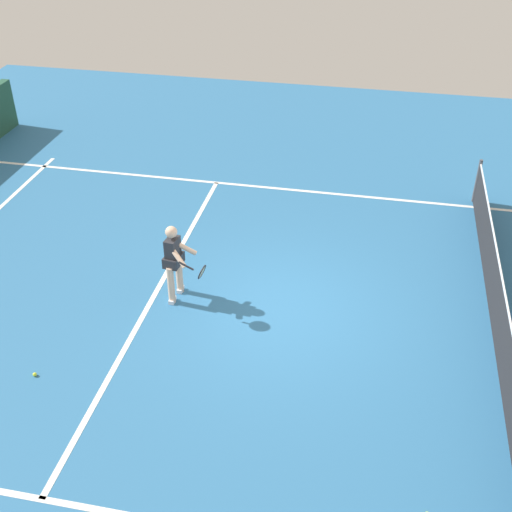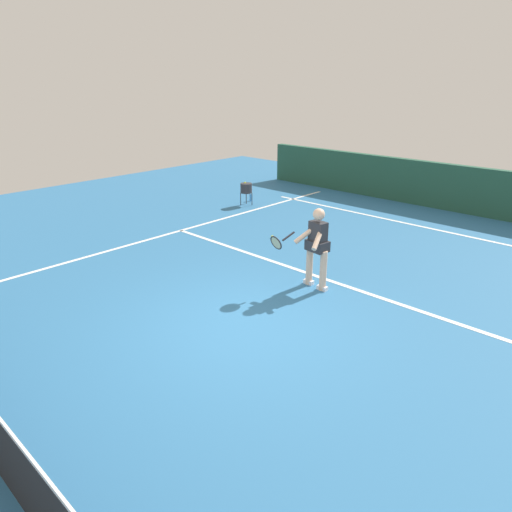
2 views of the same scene
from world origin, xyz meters
TOP-DOWN VIEW (x-y plane):
  - ground_plane at (0.00, 0.00)m, footprint 24.85×24.85m
  - service_line_marking at (0.00, -2.39)m, footprint 9.40×0.10m
  - sideline_left_marking at (-4.70, 0.00)m, footprint 0.10×17.12m
  - court_net at (0.00, 3.85)m, footprint 10.08×0.08m
  - tennis_player at (0.04, -1.93)m, footprint 0.86×0.91m
  - tennis_ball_near at (2.56, -3.59)m, footprint 0.07×0.07m

SIDE VIEW (x-z plane):
  - ground_plane at x=0.00m, z-range 0.00..0.00m
  - service_line_marking at x=0.00m, z-range 0.00..0.01m
  - sideline_left_marking at x=-4.70m, z-range 0.00..0.01m
  - tennis_ball_near at x=2.56m, z-range 0.00..0.07m
  - court_net at x=0.00m, z-range -0.03..1.04m
  - tennis_player at x=0.04m, z-range 0.07..1.62m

